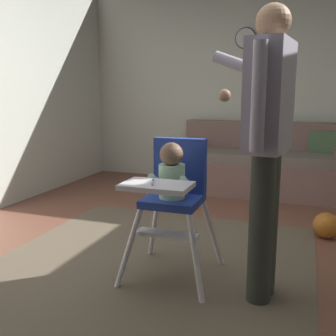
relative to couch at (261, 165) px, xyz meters
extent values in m
cube|color=brown|center=(-0.38, -2.39, -0.38)|extent=(5.90, 7.36, 0.10)
cube|color=silver|center=(-0.38, 0.52, 1.02)|extent=(5.10, 0.06, 2.71)
cube|color=brown|center=(-0.48, -2.58, -0.33)|extent=(2.24, 2.61, 0.01)
cube|color=#83625B|center=(-0.01, -0.06, -0.13)|extent=(2.04, 0.84, 0.40)
cube|color=#83625B|center=(-0.01, 0.27, 0.30)|extent=(2.04, 0.22, 0.46)
cube|color=#83625B|center=(-0.94, -0.06, 0.17)|extent=(0.20, 0.84, 0.20)
cube|color=slate|center=(-0.45, -0.11, 0.12)|extent=(0.81, 0.60, 0.11)
cube|color=slate|center=(0.43, -0.11, 0.12)|extent=(0.81, 0.60, 0.11)
cube|color=#4C6B47|center=(0.71, 0.14, 0.27)|extent=(0.35, 0.18, 0.34)
cylinder|color=white|center=(-0.50, -2.78, -0.08)|extent=(0.17, 0.17, 0.51)
cylinder|color=white|center=(-0.06, -2.78, -0.08)|extent=(0.17, 0.17, 0.51)
cylinder|color=white|center=(-0.50, -2.34, -0.08)|extent=(0.17, 0.17, 0.51)
cylinder|color=white|center=(-0.06, -2.34, -0.08)|extent=(0.17, 0.17, 0.51)
cube|color=#223B9C|center=(-0.28, -2.56, 0.19)|extent=(0.36, 0.36, 0.05)
cube|color=#223B9C|center=(-0.28, -2.41, 0.40)|extent=(0.36, 0.07, 0.37)
cube|color=white|center=(-0.28, -2.85, 0.36)|extent=(0.40, 0.26, 0.03)
cube|color=white|center=(-0.28, -2.67, 0.00)|extent=(0.40, 0.10, 0.02)
cylinder|color=#ACDBB6|center=(-0.28, -2.58, 0.33)|extent=(0.17, 0.17, 0.22)
sphere|color=brown|center=(-0.28, -2.59, 0.51)|extent=(0.15, 0.15, 0.15)
cylinder|color=#ACDBB6|center=(-0.39, -2.62, 0.34)|extent=(0.04, 0.14, 0.10)
cylinder|color=#ACDBB6|center=(-0.18, -2.62, 0.34)|extent=(0.04, 0.14, 0.10)
cylinder|color=blue|center=(-0.30, -2.85, 0.38)|extent=(0.06, 0.13, 0.01)
cube|color=white|center=(-0.28, -2.91, 0.39)|extent=(0.02, 0.03, 0.02)
cylinder|color=#32372F|center=(0.32, -2.59, 0.11)|extent=(0.14, 0.14, 0.89)
cylinder|color=#32372F|center=(0.30, -2.70, 0.11)|extent=(0.14, 0.14, 0.89)
cube|color=#9891A4|center=(0.31, -2.64, 0.87)|extent=(0.25, 0.42, 0.61)
sphere|color=#997051|center=(0.31, -2.64, 1.26)|extent=(0.19, 0.19, 0.19)
cylinder|color=#9891A4|center=(0.17, -2.44, 1.03)|extent=(0.48, 0.14, 0.23)
sphere|color=#997051|center=(0.01, -2.42, 0.87)|extent=(0.08, 0.08, 0.08)
cylinder|color=#9891A4|center=(0.28, -2.88, 0.87)|extent=(0.07, 0.07, 0.55)
sphere|color=orange|center=(0.72, -1.46, -0.22)|extent=(0.22, 0.22, 0.22)
cylinder|color=white|center=(-0.32, 0.47, 1.60)|extent=(0.25, 0.03, 0.25)
cylinder|color=black|center=(-0.32, 0.48, 1.60)|extent=(0.27, 0.02, 0.27)
camera|label=1|loc=(0.52, -4.89, 0.88)|focal=41.53mm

